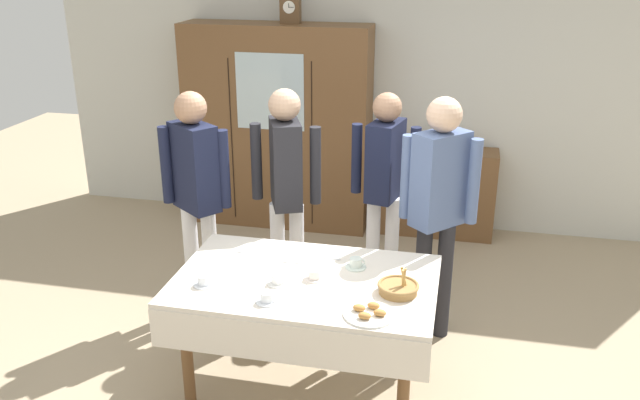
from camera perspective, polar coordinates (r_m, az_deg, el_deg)
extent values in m
plane|color=tan|center=(4.53, -0.57, -14.17)|extent=(12.00, 12.00, 0.00)
cube|color=silver|center=(6.43, 4.82, 9.70)|extent=(6.40, 0.10, 2.70)
cylinder|color=brown|center=(4.07, -11.47, -12.92)|extent=(0.07, 0.07, 0.73)
cylinder|color=brown|center=(3.80, 7.28, -15.45)|extent=(0.07, 0.07, 0.73)
cylinder|color=brown|center=(4.62, -8.02, -8.26)|extent=(0.07, 0.07, 0.73)
cylinder|color=brown|center=(4.38, 8.21, -10.06)|extent=(0.07, 0.07, 0.73)
cube|color=silver|center=(3.97, -1.26, -6.96)|extent=(1.56, 0.98, 0.03)
cube|color=silver|center=(3.63, -3.12, -12.39)|extent=(1.56, 0.01, 0.24)
cube|color=brown|center=(6.42, -3.69, 6.31)|extent=(1.79, 0.45, 1.96)
cube|color=silver|center=(6.11, -4.37, 9.32)|extent=(0.64, 0.01, 0.71)
cube|color=black|center=(6.35, -7.66, 5.09)|extent=(0.01, 0.01, 1.57)
cube|color=black|center=(6.14, -0.71, 4.70)|extent=(0.01, 0.01, 1.57)
cube|color=brown|center=(6.19, -2.57, 16.13)|extent=(0.18, 0.10, 0.24)
cylinder|color=white|center=(6.13, -2.71, 16.35)|extent=(0.11, 0.01, 0.11)
cube|color=black|center=(6.13, -2.73, 16.49)|extent=(0.00, 0.00, 0.04)
cube|color=black|center=(6.12, -2.54, 16.35)|extent=(0.05, 0.00, 0.00)
cube|color=brown|center=(6.40, 10.22, 0.71)|extent=(1.06, 0.35, 0.84)
cube|color=#B29333|center=(6.26, 10.48, 4.45)|extent=(0.11, 0.22, 0.03)
cube|color=#2D5184|center=(6.25, 10.50, 4.67)|extent=(0.16, 0.19, 0.02)
cube|color=#B29333|center=(6.25, 10.51, 4.91)|extent=(0.15, 0.20, 0.03)
cube|color=#2D5184|center=(6.24, 10.53, 5.17)|extent=(0.18, 0.23, 0.03)
cylinder|color=silver|center=(4.09, 3.11, -5.82)|extent=(0.13, 0.13, 0.01)
cylinder|color=silver|center=(4.07, 3.12, -5.42)|extent=(0.08, 0.08, 0.05)
torus|color=silver|center=(4.07, 3.65, -5.44)|extent=(0.04, 0.01, 0.04)
cylinder|color=#47230F|center=(4.06, 3.13, -5.15)|extent=(0.06, 0.06, 0.01)
cylinder|color=white|center=(3.95, -0.49, -6.81)|extent=(0.13, 0.13, 0.01)
cylinder|color=white|center=(3.94, -0.49, -6.40)|extent=(0.08, 0.08, 0.05)
torus|color=white|center=(3.93, 0.05, -6.42)|extent=(0.04, 0.01, 0.04)
cylinder|color=#47230F|center=(3.93, -0.49, -6.12)|extent=(0.06, 0.06, 0.01)
cylinder|color=white|center=(3.94, -9.98, -7.22)|extent=(0.13, 0.13, 0.01)
cylinder|color=white|center=(3.93, -10.01, -6.81)|extent=(0.08, 0.08, 0.05)
torus|color=white|center=(3.91, -9.49, -6.85)|extent=(0.04, 0.01, 0.04)
cylinder|color=#47230F|center=(3.92, -10.03, -6.54)|extent=(0.06, 0.06, 0.01)
cylinder|color=white|center=(3.91, -3.67, -7.21)|extent=(0.13, 0.13, 0.01)
cylinder|color=white|center=(3.89, -3.69, -6.80)|extent=(0.08, 0.08, 0.05)
torus|color=white|center=(3.88, -3.14, -6.82)|extent=(0.04, 0.01, 0.04)
cylinder|color=#47230F|center=(3.88, -3.69, -6.52)|extent=(0.06, 0.06, 0.01)
cylinder|color=white|center=(3.72, -4.60, -8.76)|extent=(0.13, 0.13, 0.01)
cylinder|color=white|center=(3.71, -4.61, -8.34)|extent=(0.08, 0.08, 0.05)
torus|color=white|center=(3.70, -4.04, -8.37)|extent=(0.04, 0.01, 0.04)
cylinder|color=#47230F|center=(3.70, -4.62, -8.05)|extent=(0.06, 0.06, 0.01)
cylinder|color=#9E7542|center=(3.82, 6.79, -7.68)|extent=(0.22, 0.22, 0.05)
torus|color=#9E7542|center=(3.81, 6.80, -7.35)|extent=(0.24, 0.24, 0.02)
cylinder|color=tan|center=(3.77, 7.21, -6.82)|extent=(0.02, 0.03, 0.12)
cylinder|color=tan|center=(3.78, 7.29, -6.72)|extent=(0.02, 0.02, 0.12)
cylinder|color=tan|center=(3.79, 7.26, -6.62)|extent=(0.05, 0.02, 0.12)
cylinder|color=white|center=(3.60, 4.27, -9.86)|extent=(0.28, 0.28, 0.01)
ellipsoid|color=#BC7F3D|center=(3.57, 5.21, -9.70)|extent=(0.07, 0.05, 0.04)
ellipsoid|color=#BC7F3D|center=(3.63, 4.67, -9.10)|extent=(0.07, 0.05, 0.04)
ellipsoid|color=#BC7F3D|center=(3.61, 3.41, -9.30)|extent=(0.07, 0.05, 0.04)
ellipsoid|color=#BC7F3D|center=(3.54, 3.89, -9.98)|extent=(0.07, 0.05, 0.04)
cube|color=silver|center=(4.14, -2.58, -5.44)|extent=(0.10, 0.01, 0.00)
ellipsoid|color=silver|center=(4.13, -1.84, -5.50)|extent=(0.03, 0.02, 0.01)
cube|color=silver|center=(4.19, 0.87, -5.10)|extent=(0.10, 0.01, 0.00)
ellipsoid|color=silver|center=(4.18, 1.61, -5.15)|extent=(0.03, 0.02, 0.01)
cube|color=silver|center=(4.32, -7.58, -4.44)|extent=(0.10, 0.01, 0.00)
ellipsoid|color=silver|center=(4.30, -6.89, -4.50)|extent=(0.03, 0.02, 0.01)
cylinder|color=#232328|center=(4.72, 8.84, -6.76)|extent=(0.11, 0.11, 0.86)
cylinder|color=#232328|center=(4.72, 10.67, -6.91)|extent=(0.11, 0.11, 0.86)
cube|color=slate|center=(4.42, 10.35, 1.78)|extent=(0.39, 0.40, 0.64)
sphere|color=#DBB293|center=(4.30, 10.73, 7.28)|extent=(0.23, 0.23, 0.23)
cylinder|color=slate|center=(4.43, 7.52, 2.00)|extent=(0.08, 0.08, 0.58)
cylinder|color=slate|center=(4.42, 13.19, 1.55)|extent=(0.08, 0.08, 0.58)
cylinder|color=silver|center=(5.06, -11.03, -5.06)|extent=(0.11, 0.11, 0.84)
cylinder|color=silver|center=(5.00, -9.44, -5.25)|extent=(0.11, 0.11, 0.84)
cube|color=#191E38|center=(4.75, -10.81, 2.82)|extent=(0.41, 0.38, 0.63)
sphere|color=tan|center=(4.64, -11.17, 7.85)|extent=(0.23, 0.23, 0.23)
cylinder|color=#191E38|center=(4.84, -13.21, 2.97)|extent=(0.08, 0.08, 0.57)
cylinder|color=#191E38|center=(4.67, -8.32, 2.66)|extent=(0.08, 0.08, 0.57)
cylinder|color=silver|center=(5.04, -3.66, -4.77)|extent=(0.11, 0.11, 0.84)
cylinder|color=silver|center=(5.00, -2.01, -4.94)|extent=(0.11, 0.11, 0.84)
cube|color=#232328|center=(4.74, -3.00, 3.17)|extent=(0.32, 0.41, 0.63)
sphere|color=tan|center=(4.63, -3.10, 8.24)|extent=(0.23, 0.23, 0.23)
cylinder|color=#232328|center=(4.80, -5.53, 3.34)|extent=(0.08, 0.08, 0.57)
cylinder|color=#232328|center=(4.69, -0.40, 3.00)|extent=(0.08, 0.08, 0.57)
cylinder|color=silver|center=(5.27, 4.59, -3.82)|extent=(0.11, 0.11, 0.80)
cylinder|color=silver|center=(5.25, 6.22, -3.96)|extent=(0.11, 0.11, 0.80)
cube|color=#191E38|center=(5.00, 5.68, 3.43)|extent=(0.27, 0.39, 0.60)
sphere|color=tan|center=(4.90, 5.85, 8.01)|extent=(0.22, 0.22, 0.22)
cylinder|color=#191E38|center=(5.03, 3.19, 3.61)|extent=(0.08, 0.08, 0.54)
cylinder|color=#191E38|center=(4.98, 8.19, 3.24)|extent=(0.08, 0.08, 0.54)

